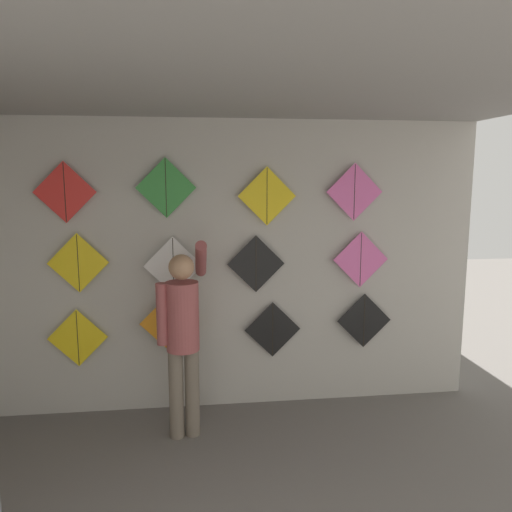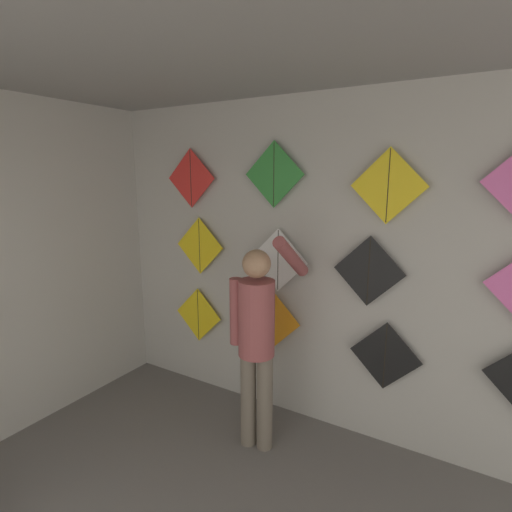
{
  "view_description": "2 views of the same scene",
  "coord_description": "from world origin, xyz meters",
  "px_view_note": "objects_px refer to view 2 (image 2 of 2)",
  "views": [
    {
      "loc": [
        -0.21,
        -0.8,
        2.26
      ],
      "look_at": [
        0.34,
        3.63,
        1.55
      ],
      "focal_mm": 35.0,
      "sensor_mm": 36.0,
      "label": 1
    },
    {
      "loc": [
        1.15,
        0.88,
        2.17
      ],
      "look_at": [
        -0.49,
        3.63,
        1.51
      ],
      "focal_mm": 28.0,
      "sensor_mm": 36.0,
      "label": 2
    }
  ],
  "objects_px": {
    "shopkeeper": "(257,332)",
    "kite_5": "(278,260)",
    "kite_0": "(198,315)",
    "kite_1": "(272,320)",
    "kite_9": "(274,174)",
    "kite_8": "(191,178)",
    "kite_10": "(388,186)",
    "kite_6": "(369,271)",
    "kite_4": "(200,246)",
    "kite_2": "(385,356)"
  },
  "relations": [
    {
      "from": "kite_0",
      "to": "kite_5",
      "type": "relative_size",
      "value": 1.0
    },
    {
      "from": "kite_1",
      "to": "kite_9",
      "type": "distance_m",
      "value": 1.28
    },
    {
      "from": "kite_5",
      "to": "kite_1",
      "type": "bearing_deg",
      "value": 180.0
    },
    {
      "from": "kite_10",
      "to": "kite_2",
      "type": "bearing_deg",
      "value": 0.0
    },
    {
      "from": "kite_0",
      "to": "kite_4",
      "type": "distance_m",
      "value": 0.71
    },
    {
      "from": "kite_10",
      "to": "kite_9",
      "type": "bearing_deg",
      "value": 180.0
    },
    {
      "from": "kite_5",
      "to": "shopkeeper",
      "type": "bearing_deg",
      "value": -80.04
    },
    {
      "from": "kite_9",
      "to": "kite_10",
      "type": "xyz_separation_m",
      "value": [
        0.94,
        0.0,
        -0.08
      ]
    },
    {
      "from": "kite_1",
      "to": "kite_6",
      "type": "distance_m",
      "value": 1.01
    },
    {
      "from": "shopkeeper",
      "to": "kite_2",
      "type": "distance_m",
      "value": 1.01
    },
    {
      "from": "shopkeeper",
      "to": "kite_0",
      "type": "height_order",
      "value": "shopkeeper"
    },
    {
      "from": "kite_1",
      "to": "kite_4",
      "type": "distance_m",
      "value": 1.0
    },
    {
      "from": "kite_2",
      "to": "kite_4",
      "type": "bearing_deg",
      "value": 180.0
    },
    {
      "from": "kite_0",
      "to": "kite_8",
      "type": "height_order",
      "value": "kite_8"
    },
    {
      "from": "kite_0",
      "to": "kite_6",
      "type": "height_order",
      "value": "kite_6"
    },
    {
      "from": "kite_8",
      "to": "shopkeeper",
      "type": "bearing_deg",
      "value": -25.99
    },
    {
      "from": "kite_0",
      "to": "kite_10",
      "type": "bearing_deg",
      "value": 0.0
    },
    {
      "from": "kite_6",
      "to": "kite_8",
      "type": "xyz_separation_m",
      "value": [
        -1.72,
        0.0,
        0.69
      ]
    },
    {
      "from": "kite_6",
      "to": "kite_1",
      "type": "bearing_deg",
      "value": 180.0
    },
    {
      "from": "kite_4",
      "to": "kite_8",
      "type": "bearing_deg",
      "value": 180.0
    },
    {
      "from": "kite_1",
      "to": "kite_9",
      "type": "bearing_deg",
      "value": 0.0
    },
    {
      "from": "kite_8",
      "to": "kite_9",
      "type": "distance_m",
      "value": 0.89
    },
    {
      "from": "kite_8",
      "to": "kite_10",
      "type": "height_order",
      "value": "kite_8"
    },
    {
      "from": "shopkeeper",
      "to": "kite_9",
      "type": "bearing_deg",
      "value": 95.64
    },
    {
      "from": "kite_9",
      "to": "kite_1",
      "type": "bearing_deg",
      "value": 180.0
    },
    {
      "from": "kite_9",
      "to": "kite_10",
      "type": "height_order",
      "value": "kite_9"
    },
    {
      "from": "kite_4",
      "to": "kite_6",
      "type": "relative_size",
      "value": 1.0
    },
    {
      "from": "shopkeeper",
      "to": "kite_10",
      "type": "bearing_deg",
      "value": 22.59
    },
    {
      "from": "kite_2",
      "to": "kite_4",
      "type": "xyz_separation_m",
      "value": [
        -1.81,
        0.0,
        0.7
      ]
    },
    {
      "from": "shopkeeper",
      "to": "kite_1",
      "type": "relative_size",
      "value": 3.13
    },
    {
      "from": "kite_0",
      "to": "kite_9",
      "type": "xyz_separation_m",
      "value": [
        0.86,
        0.0,
        1.39
      ]
    },
    {
      "from": "kite_2",
      "to": "kite_9",
      "type": "bearing_deg",
      "value": 180.0
    },
    {
      "from": "kite_0",
      "to": "kite_2",
      "type": "relative_size",
      "value": 1.0
    },
    {
      "from": "kite_4",
      "to": "kite_10",
      "type": "relative_size",
      "value": 1.0
    },
    {
      "from": "kite_10",
      "to": "kite_8",
      "type": "bearing_deg",
      "value": 180.0
    },
    {
      "from": "shopkeeper",
      "to": "kite_5",
      "type": "bearing_deg",
      "value": 90.41
    },
    {
      "from": "kite_1",
      "to": "kite_6",
      "type": "height_order",
      "value": "kite_6"
    },
    {
      "from": "kite_0",
      "to": "kite_5",
      "type": "distance_m",
      "value": 1.12
    },
    {
      "from": "kite_6",
      "to": "kite_8",
      "type": "distance_m",
      "value": 1.86
    },
    {
      "from": "kite_9",
      "to": "kite_10",
      "type": "relative_size",
      "value": 1.0
    },
    {
      "from": "shopkeeper",
      "to": "kite_5",
      "type": "height_order",
      "value": "shopkeeper"
    },
    {
      "from": "kite_9",
      "to": "kite_5",
      "type": "bearing_deg",
      "value": 0.0
    },
    {
      "from": "shopkeeper",
      "to": "kite_10",
      "type": "relative_size",
      "value": 3.13
    },
    {
      "from": "kite_6",
      "to": "kite_0",
      "type": "bearing_deg",
      "value": 180.0
    },
    {
      "from": "kite_0",
      "to": "kite_9",
      "type": "bearing_deg",
      "value": 0.0
    },
    {
      "from": "kite_5",
      "to": "kite_9",
      "type": "bearing_deg",
      "value": 180.0
    },
    {
      "from": "kite_1",
      "to": "kite_9",
      "type": "height_order",
      "value": "kite_9"
    },
    {
      "from": "kite_10",
      "to": "kite_5",
      "type": "bearing_deg",
      "value": 180.0
    },
    {
      "from": "kite_10",
      "to": "kite_4",
      "type": "bearing_deg",
      "value": 180.0
    },
    {
      "from": "shopkeeper",
      "to": "kite_10",
      "type": "distance_m",
      "value": 1.46
    }
  ]
}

